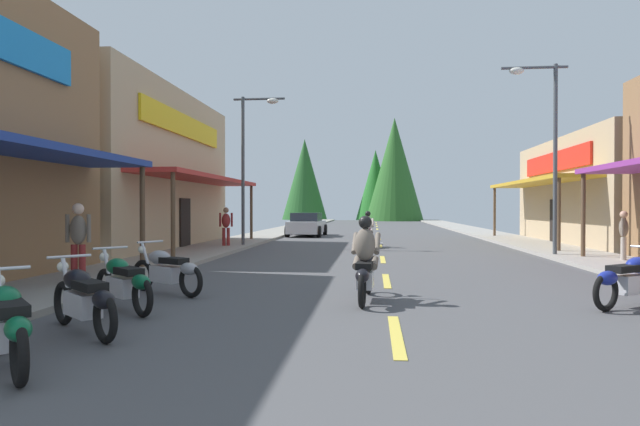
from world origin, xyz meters
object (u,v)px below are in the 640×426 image
Objects in this scene: streetlamp_right at (545,133)px; pedestrian_by_shop at (624,233)px; streetlamp_left at (251,150)px; motorcycle_parked_left_1 at (84,298)px; rider_cruising_lead at (365,265)px; rider_cruising_trailing at (368,232)px; motorcycle_parked_left_0 at (8,323)px; parked_car_curbside at (307,225)px; motorcycle_parked_left_3 at (167,270)px; pedestrian_strolling at (226,225)px; pedestrian_waiting at (78,238)px; motorcycle_parked_right_3 at (631,279)px; motorcycle_parked_left_2 at (123,282)px.

pedestrian_by_shop is at bearing -46.58° from streetlamp_right.
streetlamp_left is 3.80× the size of motorcycle_parked_left_1.
rider_cruising_lead is (5.10, -12.56, -3.54)m from streetlamp_left.
motorcycle_parked_left_0 is at bearing 167.80° from rider_cruising_trailing.
streetlamp_left is 1.49× the size of parked_car_curbside.
motorcycle_parked_left_3 is at bearing -178.51° from parked_car_curbside.
motorcycle_parked_left_1 is at bearing -41.70° from motorcycle_parked_left_0.
pedestrian_strolling is (-6.02, 11.97, 0.35)m from rider_cruising_lead.
pedestrian_waiting reaches higher than motorcycle_parked_left_3.
streetlamp_left reaches higher than pedestrian_strolling.
pedestrian_strolling is at bearing -35.73° from motorcycle_parked_left_0.
streetlamp_left is 17.49m from motorcycle_parked_left_0.
pedestrian_by_shop is (11.53, 10.17, 0.44)m from motorcycle_parked_left_1.
parked_car_curbside is at bearing -49.83° from motorcycle_parked_left_1.
parked_car_curbside is at bearing -9.98° from pedestrian_waiting.
rider_cruising_trailing is (-0.09, 13.18, 0.00)m from rider_cruising_lead.
streetlamp_left is 9.96m from parked_car_curbside.
motorcycle_parked_right_3 is at bearing -106.10° from motorcycle_parked_left_0.
motorcycle_parked_left_1 is 0.99× the size of pedestrian_strolling.
motorcycle_parked_left_1 is 1.01× the size of motorcycle_parked_left_2.
streetlamp_right is 12.80m from pedestrian_strolling.
pedestrian_by_shop reaches higher than motorcycle_parked_left_0.
pedestrian_by_shop is (11.68, 6.89, 0.44)m from motorcycle_parked_left_3.
streetlamp_left reaches higher than motorcycle_parked_left_2.
streetlamp_left is at bearing 7.89° from pedestrian_by_shop.
motorcycle_parked_left_0 is 1.00× the size of pedestrian_by_shop.
rider_cruising_lead is at bearing -104.28° from pedestrian_waiting.
rider_cruising_trailing is (3.69, 16.09, 0.17)m from motorcycle_parked_left_1.
motorcycle_parked_left_0 is 16.43m from pedestrian_by_shop.
rider_cruising_lead reaches higher than motorcycle_parked_right_3.
motorcycle_parked_right_3 is at bearing -131.41° from motorcycle_parked_left_2.
parked_car_curbside is (-3.84, 21.79, 0.03)m from rider_cruising_lead.
motorcycle_parked_left_0 is at bearing 171.92° from motorcycle_parked_right_3.
parked_car_curbside is (1.26, 9.23, -3.51)m from streetlamp_left.
pedestrian_by_shop reaches higher than rider_cruising_trailing.
pedestrian_strolling reaches higher than rider_cruising_trailing.
pedestrian_by_shop is 18.59m from parked_car_curbside.
pedestrian_strolling is (-0.92, -0.59, -3.20)m from streetlamp_left.
motorcycle_parked_left_2 is at bearing 152.15° from motorcycle_parked_right_3.
streetlamp_left is at bearing 96.49° from rider_cruising_trailing.
pedestrian_by_shop reaches higher than motorcycle_parked_left_3.
pedestrian_strolling is 10.07m from parked_car_curbside.
rider_cruising_lead reaches higher than motorcycle_parked_left_1.
motorcycle_parked_left_1 is at bearing -178.13° from parked_car_curbside.
motorcycle_parked_left_1 is at bearing -129.18° from streetlamp_right.
motorcycle_parked_right_3 is at bearing 96.96° from pedestrian_by_shop.
streetlamp_right reaches higher than streetlamp_left.
motorcycle_parked_left_2 is at bearing 164.36° from rider_cruising_trailing.
motorcycle_parked_left_2 is at bearing -141.44° from pedestrian_waiting.
streetlamp_right is 3.50× the size of motorcycle_parked_left_3.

